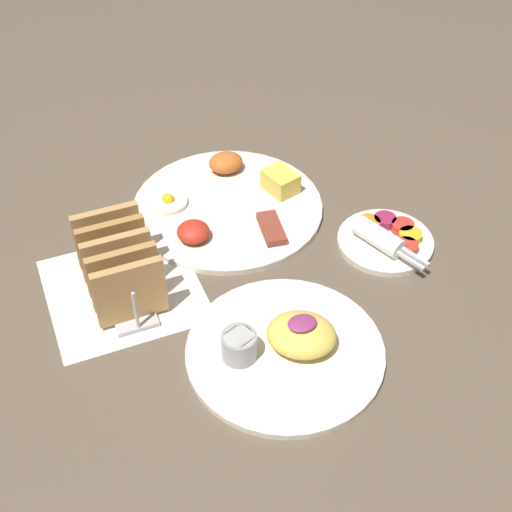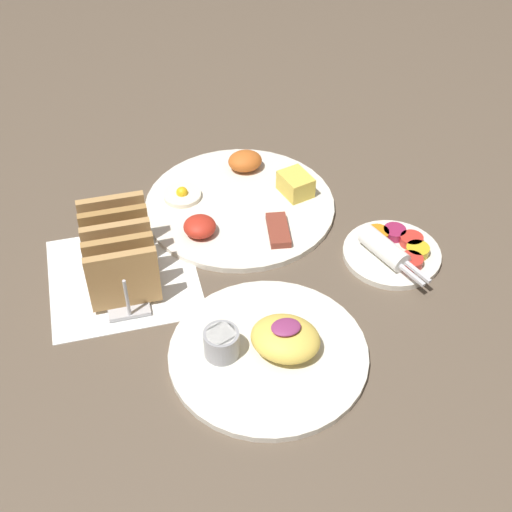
{
  "view_description": "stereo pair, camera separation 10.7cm",
  "coord_description": "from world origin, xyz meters",
  "views": [
    {
      "loc": [
        -0.29,
        -0.71,
        0.76
      ],
      "look_at": [
        0.0,
        0.01,
        0.03
      ],
      "focal_mm": 50.0,
      "sensor_mm": 36.0,
      "label": 1
    },
    {
      "loc": [
        -0.19,
        -0.75,
        0.76
      ],
      "look_at": [
        0.0,
        0.01,
        0.03
      ],
      "focal_mm": 50.0,
      "sensor_mm": 36.0,
      "label": 2
    }
  ],
  "objects": [
    {
      "name": "toast_rack",
      "position": [
        -0.2,
        0.05,
        0.05
      ],
      "size": [
        0.1,
        0.18,
        0.1
      ],
      "color": "#B7B7BC",
      "rests_on": "ground_plane"
    },
    {
      "name": "ground_plane",
      "position": [
        0.0,
        0.0,
        0.0
      ],
      "size": [
        3.0,
        3.0,
        0.0
      ],
      "primitive_type": "plane",
      "color": "brown"
    },
    {
      "name": "plate_condiments",
      "position": [
        0.22,
        -0.01,
        0.01
      ],
      "size": [
        0.15,
        0.17,
        0.04
      ],
      "color": "silver",
      "rests_on": "ground_plane"
    },
    {
      "name": "plate_breakfast",
      "position": [
        0.02,
        0.17,
        0.01
      ],
      "size": [
        0.32,
        0.32,
        0.05
      ],
      "color": "silver",
      "rests_on": "ground_plane"
    },
    {
      "name": "plate_foreground",
      "position": [
        -0.02,
        -0.15,
        0.01
      ],
      "size": [
        0.27,
        0.27,
        0.06
      ],
      "color": "silver",
      "rests_on": "ground_plane"
    },
    {
      "name": "napkin_flat",
      "position": [
        -0.2,
        0.05,
        0.0
      ],
      "size": [
        0.22,
        0.22,
        0.0
      ],
      "color": "white",
      "rests_on": "ground_plane"
    }
  ]
}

